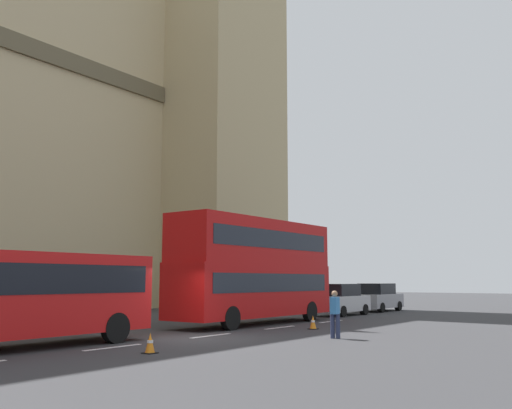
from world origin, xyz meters
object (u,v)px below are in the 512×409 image
sedan_lead (341,300)px  traffic_cone_west (150,343)px  traffic_cone_middle (313,322)px  sedan_trailing (378,297)px  pedestrian_near_cones (335,312)px  double_decker_bus (254,267)px

sedan_lead → traffic_cone_west: 19.22m
traffic_cone_middle → sedan_trailing: bearing=13.9°
sedan_lead → pedestrian_near_cones: bearing=-152.9°
traffic_cone_west → traffic_cone_middle: 9.69m
sedan_trailing → pedestrian_near_cones: (-17.54, -6.26, -0.00)m
traffic_cone_west → traffic_cone_middle: bearing=2.3°
sedan_trailing → sedan_lead: bearing=-178.8°
sedan_trailing → traffic_cone_west: bearing=-170.6°
traffic_cone_middle → double_decker_bus: bearing=79.4°
sedan_lead → traffic_cone_west: size_ratio=7.59×
double_decker_bus → traffic_cone_west: bearing=-159.0°
double_decker_bus → pedestrian_near_cones: double_decker_bus is taller
double_decker_bus → sedan_trailing: (14.01, 0.04, -1.80)m
sedan_lead → traffic_cone_middle: 9.80m
sedan_lead → traffic_cone_west: bearing=-168.3°
pedestrian_near_cones → traffic_cone_west: bearing=161.9°
traffic_cone_west → pedestrian_near_cones: (6.82, -2.23, 0.63)m
double_decker_bus → sedan_trailing: 14.13m
traffic_cone_west → double_decker_bus: bearing=21.0°
double_decker_bus → traffic_cone_west: double_decker_bus is taller
sedan_lead → traffic_cone_middle: (-9.12, -3.52, -0.63)m
traffic_cone_middle → pedestrian_near_cones: bearing=-137.5°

